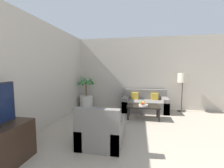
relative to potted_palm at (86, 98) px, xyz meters
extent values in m
cube|color=#BCB2A3|center=(2.85, 0.39, 0.97)|extent=(7.99, 0.06, 2.70)
cube|color=#BCB2A3|center=(-0.37, -2.89, 0.97)|extent=(0.06, 8.11, 2.70)
cylinder|color=beige|center=(0.00, 0.00, -0.14)|extent=(0.50, 0.50, 0.47)
cylinder|color=brown|center=(0.00, 0.00, 0.32)|extent=(0.06, 0.06, 0.46)
cone|color=#2D7533|center=(0.19, 0.00, 0.69)|extent=(0.10, 0.45, 0.35)
cone|color=#2D7533|center=(0.07, 0.20, 0.66)|extent=(0.48, 0.24, 0.29)
cone|color=#2D7533|center=(-0.17, 0.12, 0.67)|extent=(0.35, 0.43, 0.32)
cone|color=#2D7533|center=(-0.14, -0.11, 0.71)|extent=(0.33, 0.40, 0.39)
cone|color=#2D7533|center=(0.05, -0.17, 0.72)|extent=(0.42, 0.22, 0.40)
cube|color=slate|center=(2.22, -0.11, -0.18)|extent=(1.57, 0.78, 0.39)
cube|color=slate|center=(2.22, 0.20, 0.19)|extent=(1.57, 0.16, 0.36)
cube|color=slate|center=(1.54, -0.11, -0.12)|extent=(0.20, 0.78, 0.51)
cube|color=slate|center=(2.91, -0.11, -0.12)|extent=(0.20, 0.78, 0.51)
cube|color=gold|center=(1.87, 0.08, 0.13)|extent=(0.24, 0.12, 0.24)
cube|color=gold|center=(2.58, 0.08, 0.13)|extent=(0.24, 0.12, 0.24)
cylinder|color=#2D2823|center=(3.51, 0.11, -0.37)|extent=(0.24, 0.24, 0.03)
cylinder|color=#2D2823|center=(3.51, 0.11, 0.15)|extent=(0.03, 0.03, 1.01)
cylinder|color=beige|center=(3.51, 0.11, 0.83)|extent=(0.34, 0.34, 0.34)
cylinder|color=black|center=(1.71, -1.15, -0.19)|extent=(0.05, 0.05, 0.37)
cylinder|color=black|center=(2.59, -1.15, -0.19)|extent=(0.05, 0.05, 0.37)
cylinder|color=black|center=(1.71, -0.72, -0.19)|extent=(0.05, 0.05, 0.37)
cylinder|color=black|center=(2.59, -0.72, -0.19)|extent=(0.05, 0.05, 0.37)
cube|color=black|center=(2.15, -0.94, 0.01)|extent=(0.97, 0.52, 0.03)
cylinder|color=beige|center=(2.16, -0.98, 0.05)|extent=(0.28, 0.28, 0.05)
sphere|color=red|center=(2.11, -1.06, 0.11)|extent=(0.07, 0.07, 0.07)
sphere|color=olive|center=(2.07, -0.95, 0.11)|extent=(0.08, 0.08, 0.08)
sphere|color=orange|center=(2.16, -0.98, 0.12)|extent=(0.09, 0.09, 0.09)
cube|color=slate|center=(1.30, -2.64, -0.18)|extent=(0.83, 0.87, 0.39)
cube|color=slate|center=(1.30, -2.99, 0.22)|extent=(0.83, 0.16, 0.42)
cube|color=slate|center=(0.97, -2.64, -0.13)|extent=(0.16, 0.87, 0.49)
cube|color=slate|center=(1.64, -2.64, -0.13)|extent=(0.16, 0.87, 0.49)
cube|color=slate|center=(1.25, -1.86, -0.19)|extent=(0.61, 0.49, 0.38)
camera|label=1|loc=(2.04, -5.47, 1.11)|focal=24.00mm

